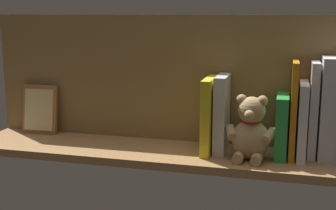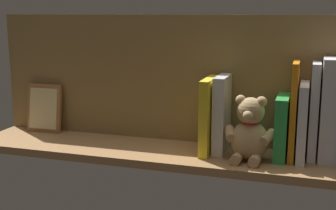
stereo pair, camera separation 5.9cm
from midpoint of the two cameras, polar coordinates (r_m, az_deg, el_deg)
ground_plane at (r=127.73cm, az=-1.34°, el=-5.99°), size 113.79×24.01×2.20cm
shelf_back_panel at (r=132.54cm, az=-0.20°, el=3.30°), size 113.79×1.50×36.76cm
dictionary_thick_white at (r=122.90cm, az=18.41°, el=-0.43°), size 5.49×10.50×26.30cm
book_2 at (r=123.29cm, az=16.41°, el=-0.58°), size 2.09×9.74×24.98cm
book_3 at (r=121.90cm, az=15.13°, el=-1.90°), size 2.20×13.60×19.79cm
book_4 at (r=122.02cm, az=14.10°, el=-0.53°), size 1.54×12.15×25.18cm
book_5 at (r=122.52cm, az=12.70°, el=-2.55°), size 3.07×13.24×16.32cm
teddy_bear at (r=118.50cm, az=8.91°, el=-3.26°), size 13.62×11.15×16.82cm
book_6 at (r=124.10cm, az=5.39°, el=-1.07°), size 3.07×12.02×20.80cm
book_7 at (r=123.43cm, az=3.82°, el=-1.24°), size 2.44×14.68×20.26cm
picture_frame_leaning at (r=148.62cm, az=-16.85°, el=-0.53°), size 11.48×3.67×15.28cm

